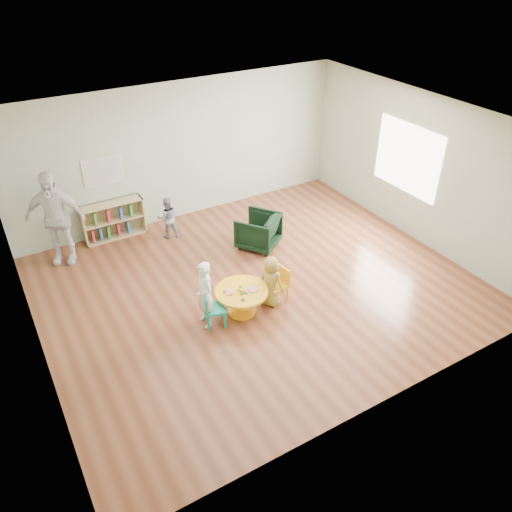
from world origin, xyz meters
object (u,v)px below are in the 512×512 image
Objects in this scene: armchair at (258,231)px; child_left at (205,295)px; kid_chair_right at (278,283)px; toddler at (168,218)px; activity_table at (242,297)px; child_right at (271,281)px; bookshelf at (113,220)px; kid_chair_left at (212,308)px; adult_caretaker at (55,218)px.

armchair is 0.66× the size of child_left.
toddler is (-0.78, 2.79, 0.10)m from kid_chair_right.
kid_chair_right is (0.67, -0.02, 0.03)m from activity_table.
bookshelf is at bearing 3.93° from child_right.
armchair is (2.28, -1.76, -0.03)m from bookshelf.
child_right is (-0.16, -0.03, 0.12)m from kid_chair_right.
child_left is at bearing -82.49° from bookshelf.
child_left reaches higher than kid_chair_left.
toddler is (-0.62, 2.83, -0.02)m from child_right.
armchair is at bearing 154.34° from toddler.
armchair reaches higher than activity_table.
child_left is (0.44, -3.30, 0.19)m from bookshelf.
toddler is (-1.35, 1.20, 0.09)m from armchair.
bookshelf is 1.40× the size of toddler.
child_right is at bearing 30.10° from armchair.
child_left is at bearing 64.71° from child_right.
kid_chair_right is 0.83× the size of armchair.
armchair is at bearing 147.46° from kid_chair_left.
armchair is 0.86× the size of toddler.
kid_chair_left is 0.50× the size of bookshelf.
kid_chair_left is 0.99× the size of kid_chair_right.
activity_table is 0.67m from kid_chair_right.
armchair is at bearing -28.35° from kid_chair_right.
kid_chair_right is at bearing 121.53° from toddler.
child_right is 0.50× the size of adult_caretaker.
toddler is at bearing -8.35° from child_right.
armchair is 1.80m from toddler.
toddler is at bearing -173.48° from kid_chair_left.
child_right is at bearing 118.30° from toddler.
child_left is (-0.61, 0.03, 0.26)m from activity_table.
armchair is 0.82× the size of child_right.
bookshelf is at bearing -156.24° from kid_chair_left.
bookshelf is 1.64× the size of armchair.
adult_caretaker is (-1.99, 0.18, 0.46)m from toddler.
kid_chair_right is at bearing 105.92° from kid_chair_left.
kid_chair_right is at bearing -99.98° from child_right.
adult_caretaker is at bearing -58.27° from armchair.
armchair is (1.23, 1.57, 0.04)m from activity_table.
kid_chair_right is at bearing -2.12° from activity_table.
kid_chair_left is 0.54× the size of child_left.
child_left is 1.29× the size of toddler.
activity_table is at bearing -72.54° from bookshelf.
activity_table is 3.50m from bookshelf.
child_left is 0.62× the size of adult_caretaker.
kid_chair_left is 3.42m from adult_caretaker.
armchair is at bearing -44.78° from child_right.
child_left is at bearing 78.52° from kid_chair_right.
activity_table is 1.15× the size of armchair.
kid_chair_left is at bearing 41.51° from child_left.
bookshelf is 3.33m from child_left.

